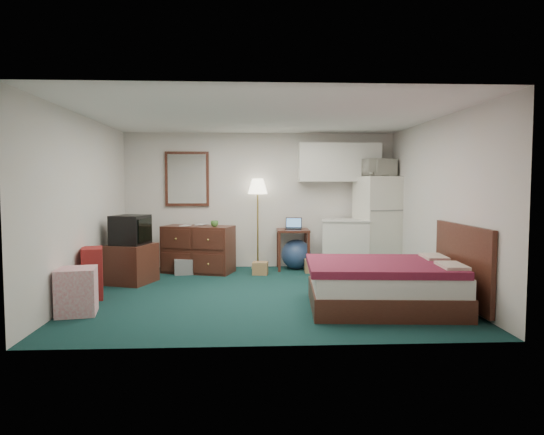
{
  "coord_description": "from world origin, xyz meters",
  "views": [
    {
      "loc": [
        -0.23,
        -6.81,
        1.56
      ],
      "look_at": [
        0.12,
        0.22,
        1.07
      ],
      "focal_mm": 32.0,
      "sensor_mm": 36.0,
      "label": 1
    }
  ],
  "objects": [
    {
      "name": "mug",
      "position": [
        -0.8,
        1.51,
        0.89
      ],
      "size": [
        0.14,
        0.12,
        0.13
      ],
      "primitive_type": "imported",
      "rotation": [
        0.0,
        0.0,
        -0.11
      ],
      "color": "#447C32",
      "rests_on": "dresser"
    },
    {
      "name": "book_a",
      "position": [
        -1.39,
        1.7,
        0.93
      ],
      "size": [
        0.15,
        0.06,
        0.21
      ],
      "primitive_type": "imported",
      "rotation": [
        0.0,
        0.0,
        -0.31
      ],
      "color": "brown",
      "rests_on": "dresser"
    },
    {
      "name": "book_b",
      "position": [
        -1.14,
        1.84,
        0.93
      ],
      "size": [
        0.16,
        0.07,
        0.21
      ],
      "primitive_type": "imported",
      "rotation": [
        0.0,
        0.0,
        -0.3
      ],
      "color": "brown",
      "rests_on": "dresser"
    },
    {
      "name": "upper_cabinets",
      "position": [
        1.45,
        2.08,
        1.95
      ],
      "size": [
        1.5,
        0.35,
        0.7
      ],
      "primitive_type": null,
      "color": "silver",
      "rests_on": "walls"
    },
    {
      "name": "cardboard_box_a",
      "position": [
        -0.02,
        1.44,
        0.11
      ],
      "size": [
        0.28,
        0.25,
        0.22
      ],
      "primitive_type": null,
      "rotation": [
        0.0,
        0.0,
        -0.14
      ],
      "color": "brown",
      "rests_on": "floor"
    },
    {
      "name": "microwave",
      "position": [
        2.12,
        1.87,
        1.89
      ],
      "size": [
        0.63,
        0.44,
        0.39
      ],
      "primitive_type": "imported",
      "rotation": [
        0.0,
        0.0,
        0.24
      ],
      "color": "silver",
      "rests_on": "fridge"
    },
    {
      "name": "bed",
      "position": [
        1.46,
        -0.91,
        0.29
      ],
      "size": [
        1.91,
        1.54,
        0.58
      ],
      "primitive_type": null,
      "rotation": [
        0.0,
        0.0,
        -0.08
      ],
      "color": "maroon",
      "rests_on": "floor"
    },
    {
      "name": "retail_box",
      "position": [
        -2.28,
        -0.99,
        0.28
      ],
      "size": [
        0.52,
        0.52,
        0.56
      ],
      "primitive_type": null,
      "rotation": [
        0.0,
        0.0,
        0.19
      ],
      "color": "white",
      "rests_on": "floor"
    },
    {
      "name": "kitchen_counter",
      "position": [
        1.54,
        1.81,
        0.45
      ],
      "size": [
        0.93,
        0.78,
        0.89
      ],
      "primitive_type": null,
      "rotation": [
        0.0,
        0.0,
        -0.22
      ],
      "color": "silver",
      "rests_on": "floor"
    },
    {
      "name": "crt_tv",
      "position": [
        -2.07,
        0.82,
        0.84
      ],
      "size": [
        0.62,
        0.64,
        0.46
      ],
      "primitive_type": null,
      "rotation": [
        0.0,
        0.0,
        -0.27
      ],
      "color": "black",
      "rests_on": "tv_stand"
    },
    {
      "name": "floor",
      "position": [
        0.0,
        0.0,
        0.0
      ],
      "size": [
        5.0,
        4.5,
        0.01
      ],
      "primitive_type": "cube",
      "color": "#113732",
      "rests_on": "ground"
    },
    {
      "name": "floor_lamp",
      "position": [
        -0.05,
        2.05,
        0.83
      ],
      "size": [
        0.44,
        0.44,
        1.65
      ],
      "primitive_type": null,
      "rotation": [
        0.0,
        0.0,
        -0.26
      ],
      "color": "tan",
      "rests_on": "floor"
    },
    {
      "name": "tv_stand",
      "position": [
        -2.07,
        0.84,
        0.31
      ],
      "size": [
        0.8,
        0.83,
        0.61
      ],
      "primitive_type": null,
      "rotation": [
        0.0,
        0.0,
        -0.34
      ],
      "color": "#3A1A13",
      "rests_on": "floor"
    },
    {
      "name": "desk",
      "position": [
        0.59,
        1.93,
        0.37
      ],
      "size": [
        0.59,
        0.59,
        0.73
      ],
      "primitive_type": null,
      "rotation": [
        0.0,
        0.0,
        -0.02
      ],
      "color": "#3A1A13",
      "rests_on": "floor"
    },
    {
      "name": "ceiling",
      "position": [
        0.0,
        0.0,
        2.5
      ],
      "size": [
        5.0,
        4.5,
        0.01
      ],
      "primitive_type": "cube",
      "color": "beige",
      "rests_on": "walls"
    },
    {
      "name": "walls",
      "position": [
        0.0,
        0.0,
        1.25
      ],
      "size": [
        5.01,
        4.51,
        2.5
      ],
      "color": "beige",
      "rests_on": "floor"
    },
    {
      "name": "file_bin",
      "position": [
        -1.31,
        1.56,
        0.13
      ],
      "size": [
        0.43,
        0.35,
        0.27
      ],
      "primitive_type": null,
      "rotation": [
        0.0,
        0.0,
        0.18
      ],
      "color": "gray",
      "rests_on": "floor"
    },
    {
      "name": "cardboard_box_b",
      "position": [
        0.87,
        1.59,
        0.12
      ],
      "size": [
        0.2,
        0.23,
        0.23
      ],
      "primitive_type": null,
      "rotation": [
        0.0,
        0.0,
        -0.01
      ],
      "color": "brown",
      "rests_on": "floor"
    },
    {
      "name": "suitcase",
      "position": [
        -2.35,
        -0.18,
        0.35
      ],
      "size": [
        0.37,
        0.48,
        0.69
      ],
      "primitive_type": null,
      "rotation": [
        0.0,
        0.0,
        0.28
      ],
      "color": "maroon",
      "rests_on": "floor"
    },
    {
      "name": "mirror",
      "position": [
        -1.35,
        2.22,
        1.65
      ],
      "size": [
        0.8,
        0.06,
        1.0
      ],
      "primitive_type": null,
      "color": "white",
      "rests_on": "walls"
    },
    {
      "name": "exercise_ball",
      "position": [
        0.65,
        1.96,
        0.27
      ],
      "size": [
        0.6,
        0.6,
        0.54
      ],
      "primitive_type": "sphere",
      "rotation": [
        0.0,
        0.0,
        -0.12
      ],
      "color": "navy",
      "rests_on": "floor"
    },
    {
      "name": "laptop",
      "position": [
        0.6,
        1.93,
        0.83
      ],
      "size": [
        0.33,
        0.28,
        0.2
      ],
      "primitive_type": null,
      "rotation": [
        0.0,
        0.0,
        -0.14
      ],
      "color": "black",
      "rests_on": "desk"
    },
    {
      "name": "dresser",
      "position": [
        -1.1,
        1.71,
        0.41
      ],
      "size": [
        1.31,
        0.88,
        0.82
      ],
      "primitive_type": null,
      "rotation": [
        0.0,
        0.0,
        -0.3
      ],
      "color": "#3A1A13",
      "rests_on": "floor"
    },
    {
      "name": "fridge",
      "position": [
        2.13,
        1.85,
        0.85
      ],
      "size": [
        0.84,
        0.84,
        1.69
      ],
      "primitive_type": null,
      "rotation": [
        0.0,
        0.0,
        0.23
      ],
      "color": "silver",
      "rests_on": "floor"
    },
    {
      "name": "headboard",
      "position": [
        2.46,
        -0.91,
        0.55
      ],
      "size": [
        0.06,
        1.56,
        1.0
      ],
      "primitive_type": null,
      "color": "#3A1A13",
      "rests_on": "walls"
    }
  ]
}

